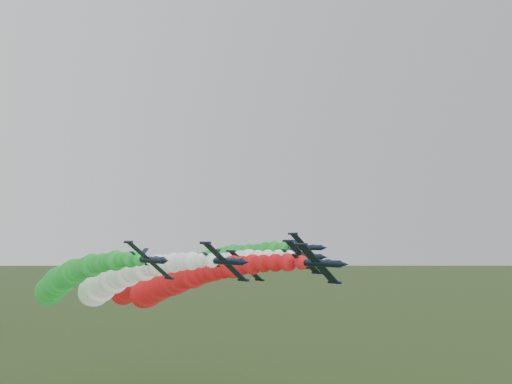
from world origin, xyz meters
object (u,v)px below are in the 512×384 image
jet_inner_left (110,283)px  jet_trail (140,283)px  jet_outer_left (63,281)px  jet_outer_right (188,270)px  jet_inner_right (174,278)px  jet_lead (170,284)px

jet_inner_left → jet_trail: (16.76, 16.58, -1.94)m
jet_outer_left → jet_inner_left: bearing=-44.9°
jet_outer_left → jet_outer_right: 37.37m
jet_inner_left → jet_outer_right: 30.68m
jet_outer_left → jet_trail: jet_outer_left is taller
jet_inner_right → jet_outer_left: size_ratio=1.00×
jet_lead → jet_trail: jet_lead is taller
jet_inner_left → jet_trail: jet_inner_left is taller
jet_inner_left → jet_inner_right: size_ratio=0.99×
jet_inner_right → jet_trail: size_ratio=1.00×
jet_inner_right → jet_lead: bearing=-124.8°
jet_lead → jet_inner_left: bearing=130.7°
jet_outer_left → jet_inner_right: bearing=-14.1°
jet_lead → jet_outer_right: size_ratio=0.99×
jet_trail → jet_inner_right: bearing=-81.0°
jet_trail → jet_outer_left: bearing=-162.0°
jet_outer_left → jet_outer_right: size_ratio=0.99×
jet_lead → jet_outer_right: jet_outer_right is taller
jet_inner_left → jet_inner_right: bearing=4.5°
jet_inner_right → jet_outer_left: jet_inner_right is taller
jet_inner_left → jet_outer_left: size_ratio=1.00×
jet_inner_left → jet_outer_left: bearing=135.1°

